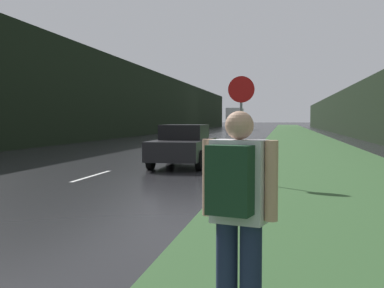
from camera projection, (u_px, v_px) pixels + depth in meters
name	position (u px, v px, depth m)	size (l,w,h in m)	color
grass_verge	(301.00, 141.00, 38.84)	(6.00, 240.00, 0.02)	#33562D
lane_stripe_c	(92.00, 176.00, 14.77)	(0.12, 3.00, 0.01)	silver
lane_stripe_d	(153.00, 158.00, 21.64)	(0.12, 3.00, 0.01)	silver
lane_stripe_e	(184.00, 149.00, 28.51)	(0.12, 3.00, 0.01)	silver
treeline_far_side	(132.00, 101.00, 51.71)	(2.00, 140.00, 7.48)	black
treeline_near_side	(360.00, 111.00, 47.41)	(2.00, 140.00, 5.06)	black
stop_sign	(241.00, 116.00, 13.22)	(0.73, 0.07, 2.93)	slate
hitchhiker_with_backpack	(237.00, 209.00, 3.78)	(0.61, 0.50, 1.80)	#1E2847
car_passing_near	(184.00, 145.00, 17.94)	(1.91, 4.71, 1.54)	black
delivery_truck	(235.00, 118.00, 80.83)	(2.59, 8.07, 3.62)	gray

